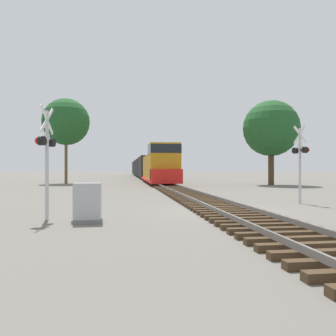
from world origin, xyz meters
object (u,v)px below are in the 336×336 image
at_px(relay_cabinet, 87,203).
at_px(freight_train, 144,168).
at_px(tree_mid_background, 66,122).
at_px(tree_far_right, 271,129).
at_px(crossing_signal_near, 46,150).
at_px(crossing_signal_far, 300,155).

bearing_deg(relay_cabinet, freight_train, 84.64).
height_order(relay_cabinet, tree_mid_background, tree_mid_background).
bearing_deg(tree_far_right, crossing_signal_near, -130.21).
relative_size(crossing_signal_near, relay_cabinet, 3.03).
height_order(crossing_signal_far, tree_mid_background, tree_mid_background).
bearing_deg(crossing_signal_near, relay_cabinet, 74.97).
bearing_deg(tree_mid_background, crossing_signal_near, -81.69).
bearing_deg(freight_train, tree_far_right, -70.80).
distance_m(crossing_signal_near, relay_cabinet, 2.35).
xyz_separation_m(tree_far_right, tree_mid_background, (-21.88, 6.79, 1.23)).
xyz_separation_m(crossing_signal_far, tree_mid_background, (-15.14, 24.27, 4.78)).
distance_m(freight_train, crossing_signal_near, 53.92).
xyz_separation_m(crossing_signal_near, relay_cabinet, (1.42, -0.75, -1.72)).
bearing_deg(crossing_signal_far, tree_far_right, -30.19).
distance_m(crossing_signal_far, tree_far_right, 19.06).
distance_m(freight_train, tree_far_right, 34.59).
height_order(crossing_signal_near, tree_far_right, tree_far_right).
bearing_deg(crossing_signal_far, crossing_signal_near, 98.88).
bearing_deg(tree_mid_background, tree_far_right, -17.25).
bearing_deg(crossing_signal_near, freight_train, -174.12).
distance_m(freight_train, relay_cabinet, 54.52).
height_order(crossing_signal_near, tree_mid_background, tree_mid_background).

